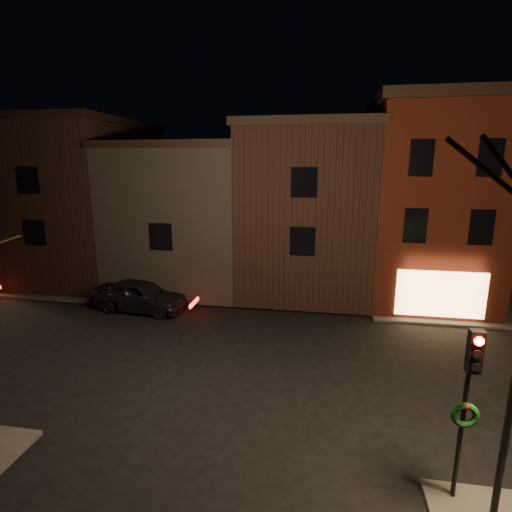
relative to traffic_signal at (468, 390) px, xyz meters
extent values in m
plane|color=black|center=(-5.60, 5.51, -2.81)|extent=(120.00, 120.00, 0.00)
cube|color=#2D2B28|center=(-25.60, 25.51, -2.75)|extent=(30.00, 30.00, 0.12)
cube|color=#4D180D|center=(2.40, 15.01, 2.31)|extent=(6.00, 8.00, 10.00)
cube|color=black|center=(2.40, 15.01, 7.56)|extent=(6.50, 8.50, 0.50)
cube|color=#E6AC67|center=(2.40, 10.96, -1.39)|extent=(4.00, 0.12, 2.20)
cube|color=black|center=(-4.10, 16.01, 1.81)|extent=(7.00, 10.00, 9.00)
cube|color=black|center=(-4.10, 16.01, 6.51)|extent=(7.30, 10.30, 0.40)
cube|color=black|center=(-11.35, 16.01, 1.31)|extent=(7.50, 10.00, 8.00)
cube|color=black|center=(-11.35, 16.01, 5.51)|extent=(7.80, 10.30, 0.40)
cube|color=black|center=(-18.60, 16.01, 2.06)|extent=(7.00, 10.00, 9.50)
cube|color=black|center=(-18.60, 16.01, 7.01)|extent=(7.30, 10.30, 0.40)
cylinder|color=black|center=(0.00, 0.11, -0.69)|extent=(0.10, 0.10, 4.00)
cube|color=black|center=(0.00, -0.07, 0.91)|extent=(0.28, 0.22, 0.90)
cylinder|color=#FF0C07|center=(0.00, -0.19, 1.19)|extent=(0.18, 0.06, 0.18)
cylinder|color=black|center=(0.00, -0.19, 0.91)|extent=(0.18, 0.06, 0.18)
cylinder|color=black|center=(0.00, -0.19, 0.63)|extent=(0.18, 0.06, 0.18)
torus|color=#0C380F|center=(0.00, 0.02, -0.59)|extent=(0.58, 0.14, 0.58)
sphere|color=#990C0C|center=(0.00, 0.00, -0.37)|extent=(0.12, 0.12, 0.12)
imported|color=black|center=(-12.22, 10.01, -1.99)|extent=(4.97, 2.42, 1.63)
camera|label=1|loc=(-3.05, -8.04, 4.57)|focal=28.00mm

